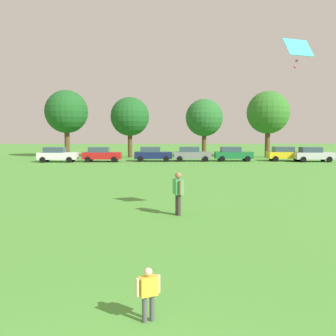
{
  "coord_description": "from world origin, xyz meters",
  "views": [
    {
      "loc": [
        0.99,
        -3.57,
        3.37
      ],
      "look_at": [
        1.2,
        9.81,
        2.16
      ],
      "focal_mm": 42.53,
      "sensor_mm": 36.0,
      "label": 1
    }
  ],
  "objects": [
    {
      "name": "adult_bystander",
      "position": [
        1.65,
        12.37,
        1.04
      ],
      "size": [
        0.44,
        0.82,
        1.75
      ],
      "rotation": [
        0.0,
        0.0,
        1.8
      ],
      "color": "#3F3833",
      "rests_on": "ground"
    },
    {
      "name": "kite",
      "position": [
        5.89,
        10.95,
        6.33
      ],
      "size": [
        1.16,
        0.81,
        1.08
      ],
      "color": "#3FBFE5"
    },
    {
      "name": "parked_car_white_0",
      "position": [
        -10.79,
        41.18,
        0.86
      ],
      "size": [
        4.3,
        2.02,
        1.68
      ],
      "color": "white",
      "rests_on": "ground"
    },
    {
      "name": "tree_left",
      "position": [
        -3.24,
        49.36,
        5.38
      ],
      "size": [
        5.11,
        5.11,
        7.97
      ],
      "color": "brown",
      "rests_on": "ground"
    },
    {
      "name": "child_kite_flyer",
      "position": [
        0.75,
        3.25,
        0.58
      ],
      "size": [
        0.43,
        0.3,
        0.98
      ],
      "rotation": [
        0.0,
        0.0,
        0.44
      ],
      "color": "#4C4C51",
      "rests_on": "ground"
    },
    {
      "name": "parked_car_yellow_5",
      "position": [
        15.35,
        42.38,
        0.86
      ],
      "size": [
        4.3,
        2.02,
        1.68
      ],
      "color": "yellow",
      "rests_on": "ground"
    },
    {
      "name": "parked_car_silver_6",
      "position": [
        18.11,
        41.18,
        0.86
      ],
      "size": [
        4.3,
        2.02,
        1.68
      ],
      "color": "silver",
      "rests_on": "ground"
    },
    {
      "name": "tree_far_right",
      "position": [
        15.03,
        49.14,
        5.91
      ],
      "size": [
        5.62,
        5.62,
        8.76
      ],
      "color": "brown",
      "rests_on": "ground"
    },
    {
      "name": "tree_right",
      "position": [
        6.67,
        49.91,
        5.25
      ],
      "size": [
        4.99,
        4.99,
        7.78
      ],
      "color": "brown",
      "rests_on": "ground"
    },
    {
      "name": "ground_plane",
      "position": [
        0.0,
        30.0,
        0.0
      ],
      "size": [
        160.0,
        160.0,
        0.0
      ],
      "primitive_type": "plane",
      "color": "#4C9338"
    },
    {
      "name": "parked_car_red_1",
      "position": [
        -5.91,
        41.61,
        0.86
      ],
      "size": [
        4.3,
        2.02,
        1.68
      ],
      "color": "red",
      "rests_on": "ground"
    },
    {
      "name": "tree_far_left",
      "position": [
        -11.88,
        50.68,
        6.08
      ],
      "size": [
        5.78,
        5.78,
        9.01
      ],
      "color": "brown",
      "rests_on": "ground"
    },
    {
      "name": "parked_car_gray_3",
      "position": [
        4.4,
        42.37,
        0.86
      ],
      "size": [
        4.3,
        2.02,
        1.68
      ],
      "color": "slate",
      "rests_on": "ground"
    },
    {
      "name": "parked_car_navy_2",
      "position": [
        -0.08,
        42.27,
        0.86
      ],
      "size": [
        4.3,
        2.02,
        1.68
      ],
      "color": "#141E4C",
      "rests_on": "ground"
    },
    {
      "name": "parked_car_green_4",
      "position": [
        9.22,
        42.32,
        0.86
      ],
      "size": [
        4.3,
        2.02,
        1.68
      ],
      "color": "#196B38",
      "rests_on": "ground"
    }
  ]
}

